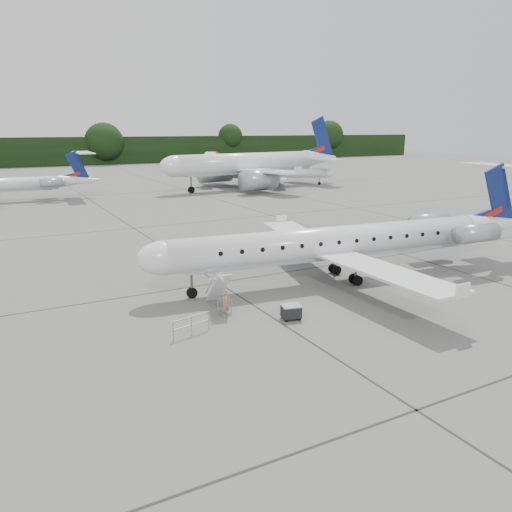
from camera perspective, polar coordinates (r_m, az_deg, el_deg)
ground at (r=32.52m, az=10.77°, el=-4.45°), size 320.00×320.00×0.00m
treeline at (r=155.11m, az=-21.45°, el=11.06°), size 260.00×4.00×8.00m
main_regional_jet at (r=34.53m, az=8.86°, el=3.32°), size 32.14×24.77×7.67m
airstair at (r=29.45m, az=-4.32°, el=-3.77°), size 1.13×2.60×2.40m
passenger at (r=28.32m, az=-3.44°, el=-5.42°), size 0.65×0.52×1.55m
safety_railing at (r=26.11m, az=-7.38°, el=-7.92°), size 2.16×0.58×1.00m
baggage_cart at (r=28.04m, az=4.04°, el=-6.36°), size 1.18×1.03×0.88m
bg_narrowbody at (r=88.45m, az=-1.13°, el=11.69°), size 37.29×28.78×12.44m
bg_regional_right at (r=94.62m, az=2.56°, el=9.95°), size 28.32×25.13×6.14m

